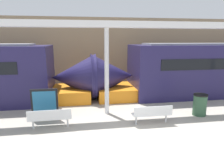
{
  "coord_description": "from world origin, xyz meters",
  "views": [
    {
      "loc": [
        -1.87,
        -5.9,
        3.43
      ],
      "look_at": [
        -0.47,
        3.03,
        1.4
      ],
      "focal_mm": 32.0,
      "sensor_mm": 36.0,
      "label": 1
    }
  ],
  "objects_px": {
    "bench_near": "(152,113)",
    "trash_bin": "(200,105)",
    "bench_far": "(50,117)",
    "poster_board": "(45,105)",
    "support_column_near": "(107,72)"
  },
  "relations": [
    {
      "from": "bench_near",
      "to": "trash_bin",
      "type": "height_order",
      "value": "trash_bin"
    },
    {
      "from": "bench_far",
      "to": "trash_bin",
      "type": "bearing_deg",
      "value": 2.41
    },
    {
      "from": "bench_far",
      "to": "bench_near",
      "type": "bearing_deg",
      "value": -4.23
    },
    {
      "from": "bench_far",
      "to": "poster_board",
      "type": "bearing_deg",
      "value": 108.26
    },
    {
      "from": "poster_board",
      "to": "support_column_near",
      "type": "bearing_deg",
      "value": 9.14
    },
    {
      "from": "bench_near",
      "to": "poster_board",
      "type": "relative_size",
      "value": 1.16
    },
    {
      "from": "bench_far",
      "to": "poster_board",
      "type": "relative_size",
      "value": 1.18
    },
    {
      "from": "bench_near",
      "to": "trash_bin",
      "type": "xyz_separation_m",
      "value": [
        2.52,
        0.64,
        0.02
      ]
    },
    {
      "from": "bench_near",
      "to": "support_column_near",
      "type": "height_order",
      "value": "support_column_near"
    },
    {
      "from": "bench_far",
      "to": "poster_board",
      "type": "xyz_separation_m",
      "value": [
        -0.33,
        0.91,
        0.22
      ]
    },
    {
      "from": "bench_near",
      "to": "trash_bin",
      "type": "distance_m",
      "value": 2.6
    },
    {
      "from": "support_column_near",
      "to": "bench_near",
      "type": "bearing_deg",
      "value": -42.79
    },
    {
      "from": "bench_near",
      "to": "poster_board",
      "type": "height_order",
      "value": "poster_board"
    },
    {
      "from": "poster_board",
      "to": "support_column_near",
      "type": "height_order",
      "value": "support_column_near"
    },
    {
      "from": "poster_board",
      "to": "trash_bin",
      "type": "bearing_deg",
      "value": -3.81
    }
  ]
}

